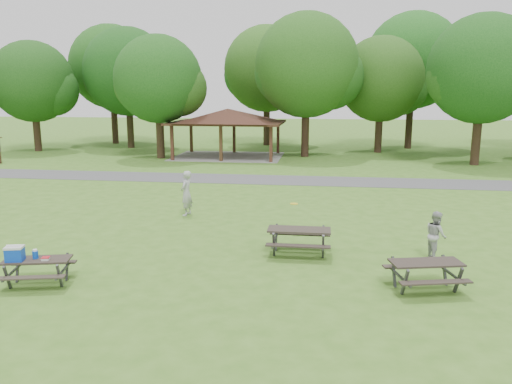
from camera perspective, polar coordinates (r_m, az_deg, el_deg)
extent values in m
plane|color=#3F6E1F|center=(15.78, -5.65, -7.40)|extent=(160.00, 160.00, 0.00)
cube|color=#49484B|center=(29.18, 0.75, 1.44)|extent=(120.00, 3.20, 0.02)
cube|color=#3A1F15|center=(37.73, -9.57, 5.54)|extent=(0.22, 0.22, 2.60)
cube|color=#3C2615|center=(42.89, -7.41, 6.30)|extent=(0.22, 0.22, 2.60)
cube|color=#392414|center=(36.79, -4.03, 5.52)|extent=(0.22, 0.22, 2.60)
cube|color=#342113|center=(42.07, -2.52, 6.28)|extent=(0.22, 0.22, 2.60)
cube|color=#3D2016|center=(36.21, 1.73, 5.45)|extent=(0.22, 0.22, 2.60)
cube|color=#3A2015|center=(41.56, 2.54, 6.22)|extent=(0.22, 0.22, 2.60)
cube|color=#341F14|center=(39.32, -3.25, 7.93)|extent=(8.60, 6.60, 0.16)
pyramid|color=#351C15|center=(39.29, -3.26, 8.77)|extent=(7.01, 7.01, 1.00)
cube|color=gray|center=(39.57, -3.20, 4.08)|extent=(8.40, 6.40, 0.03)
cylinder|color=#311E15|center=(47.07, -23.74, 6.33)|extent=(0.60, 0.60, 3.32)
sphere|color=#143F12|center=(46.95, -24.16, 11.44)|extent=(6.80, 6.80, 6.80)
sphere|color=#144012|center=(46.43, -22.27, 10.76)|extent=(4.42, 4.42, 4.42)
sphere|color=#194012|center=(47.51, -25.66, 10.69)|extent=(4.08, 4.08, 4.08)
cylinder|color=black|center=(47.03, -14.18, 7.26)|extent=(0.60, 0.60, 3.85)
sphere|color=#124013|center=(46.95, -14.47, 13.17)|extent=(7.80, 7.80, 7.80)
sphere|color=#194714|center=(46.58, -12.24, 12.32)|extent=(5.07, 5.07, 5.07)
sphere|color=#1D4313|center=(47.36, -16.32, 12.34)|extent=(4.68, 4.68, 4.68)
cylinder|color=#2E2014|center=(39.23, -10.89, 6.37)|extent=(0.60, 0.60, 3.50)
sphere|color=#154513|center=(39.09, -11.13, 12.55)|extent=(6.60, 6.60, 6.60)
sphere|color=#1C4413|center=(38.92, -8.83, 11.66)|extent=(4.29, 4.29, 4.29)
sphere|color=#1C4614|center=(39.34, -13.05, 11.74)|extent=(3.96, 3.96, 3.96)
cylinder|color=black|center=(39.66, 5.65, 6.96)|extent=(0.60, 0.60, 4.02)
sphere|color=#1C4915|center=(39.59, 5.79, 14.21)|extent=(8.00, 8.00, 8.00)
sphere|color=#174213|center=(39.82, 8.44, 12.98)|extent=(5.20, 5.20, 5.20)
sphere|color=#194F16|center=(39.46, 3.38, 13.38)|extent=(4.80, 4.80, 4.80)
cylinder|color=#301E15|center=(43.37, 13.83, 6.67)|extent=(0.60, 0.60, 3.43)
sphere|color=#1F4714|center=(43.25, 14.11, 12.41)|extent=(7.00, 7.00, 7.00)
sphere|color=#184413|center=(43.72, 16.12, 11.37)|extent=(4.55, 4.55, 4.55)
sphere|color=#1B4F16|center=(42.92, 12.21, 11.80)|extent=(4.20, 4.20, 4.20)
cylinder|color=black|center=(38.10, 23.88, 5.67)|extent=(0.60, 0.60, 3.78)
sphere|color=#134313|center=(38.00, 24.46, 12.68)|extent=(7.40, 7.40, 7.40)
sphere|color=#1C3F12|center=(38.75, 26.65, 11.35)|extent=(4.81, 4.81, 4.81)
sphere|color=#1A4714|center=(37.41, 22.25, 12.03)|extent=(4.44, 4.44, 4.44)
cylinder|color=black|center=(51.39, -15.86, 7.79)|extent=(0.60, 0.60, 4.38)
sphere|color=#164714|center=(51.36, -16.18, 13.57)|extent=(8.00, 8.00, 8.00)
sphere|color=#134112|center=(50.92, -14.09, 12.80)|extent=(5.20, 5.20, 5.20)
sphere|color=#183F12|center=(51.82, -17.90, 12.79)|extent=(4.80, 4.80, 4.80)
cylinder|color=black|center=(47.93, 1.22, 7.84)|extent=(0.60, 0.60, 4.13)
sphere|color=#214E16|center=(47.88, 1.25, 13.90)|extent=(8.00, 8.00, 8.00)
sphere|color=#164112|center=(47.97, 3.48, 12.92)|extent=(5.20, 5.20, 5.20)
sphere|color=#174C15|center=(47.87, -0.74, 13.18)|extent=(4.80, 4.80, 4.80)
cylinder|color=black|center=(47.18, 17.10, 7.54)|extent=(0.60, 0.60, 4.55)
sphere|color=#164D16|center=(47.17, 17.49, 14.12)|extent=(8.40, 8.40, 8.40)
sphere|color=#1C4B15|center=(47.76, 19.66, 12.94)|extent=(5.46, 5.46, 5.46)
sphere|color=#194A15|center=(46.71, 15.40, 13.49)|extent=(5.04, 5.04, 5.04)
cube|color=#2C2520|center=(14.57, -23.75, -7.10)|extent=(1.81, 1.05, 0.05)
cube|color=#312A23|center=(14.15, -24.36, -8.89)|extent=(1.71, 0.63, 0.04)
cube|color=#2C2620|center=(15.16, -23.01, -7.45)|extent=(1.71, 0.63, 0.04)
cube|color=#3D3D3F|center=(14.58, -26.54, -8.77)|extent=(0.14, 0.36, 0.74)
cube|color=#403F42|center=(15.21, -25.59, -7.87)|extent=(0.14, 0.36, 0.74)
cube|color=#3A3A3C|center=(14.88, -26.07, -8.21)|extent=(0.38, 1.36, 0.05)
cube|color=#454548|center=(14.16, -21.53, -8.93)|extent=(0.14, 0.36, 0.74)
cube|color=#39393B|center=(14.81, -20.78, -7.99)|extent=(0.14, 0.36, 0.74)
cube|color=#3F3F42|center=(14.47, -21.16, -8.35)|extent=(0.38, 1.36, 0.05)
cube|color=#0D3EC6|center=(14.60, -25.85, -6.46)|extent=(0.49, 0.41, 0.34)
cube|color=silver|center=(14.54, -25.92, -5.72)|extent=(0.52, 0.43, 0.06)
cylinder|color=white|center=(14.52, -25.94, -5.47)|extent=(0.37, 0.11, 0.03)
cylinder|color=#0C44BA|center=(14.59, -23.91, -6.57)|extent=(0.17, 0.17, 0.21)
cylinder|color=white|center=(14.55, -23.95, -6.10)|extent=(0.13, 0.13, 0.05)
cube|color=silver|center=(14.37, -22.90, -7.05)|extent=(0.23, 0.23, 0.07)
cube|color=red|center=(14.36, -22.92, -6.90)|extent=(0.24, 0.24, 0.01)
cube|color=#2D2721|center=(15.81, 4.96, -4.32)|extent=(1.98, 0.79, 0.05)
cube|color=#2A231E|center=(15.28, 4.82, -6.15)|extent=(1.98, 0.29, 0.04)
cube|color=#2A241E|center=(16.52, 5.05, -4.79)|extent=(1.98, 0.29, 0.04)
cube|color=#3A3A3C|center=(15.58, 2.05, -6.06)|extent=(0.07, 0.41, 0.86)
cube|color=#414143|center=(16.36, 2.33, -5.19)|extent=(0.07, 0.41, 0.86)
cube|color=#444446|center=(15.96, 2.20, -5.50)|extent=(0.07, 1.61, 0.05)
cube|color=#424244|center=(15.51, 7.67, -6.23)|extent=(0.07, 0.41, 0.86)
cube|color=#454547|center=(16.30, 7.68, -5.36)|extent=(0.07, 0.41, 0.86)
cube|color=#414144|center=(15.90, 7.68, -5.67)|extent=(0.07, 1.61, 0.05)
cube|color=#2A231F|center=(13.73, 18.88, -7.64)|extent=(1.94, 1.12, 0.05)
cube|color=#2C2420|center=(13.32, 19.86, -9.68)|extent=(1.83, 0.67, 0.04)
cube|color=#332A24|center=(14.34, 17.82, -8.02)|extent=(1.83, 0.67, 0.04)
cube|color=#434346|center=(13.25, 16.65, -9.89)|extent=(0.15, 0.39, 0.79)
cube|color=#3F3F42|center=(13.91, 15.47, -8.79)|extent=(0.15, 0.39, 0.79)
cube|color=#39393B|center=(13.57, 16.05, -9.21)|extent=(0.40, 1.46, 0.05)
cube|color=#3B3B3D|center=(13.83, 22.12, -9.37)|extent=(0.15, 0.39, 0.79)
cube|color=#444447|center=(14.46, 20.73, -8.35)|extent=(0.15, 0.39, 0.79)
cube|color=#3C3C3E|center=(14.13, 21.41, -8.73)|extent=(0.40, 1.46, 0.05)
cylinder|color=gold|center=(17.97, 4.37, -1.35)|extent=(0.37, 0.37, 0.02)
imported|color=#A9AAAC|center=(20.85, -7.96, -0.14)|extent=(0.55, 0.75, 1.87)
imported|color=#A7A7A9|center=(16.36, 19.87, -4.63)|extent=(0.72, 0.84, 1.49)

